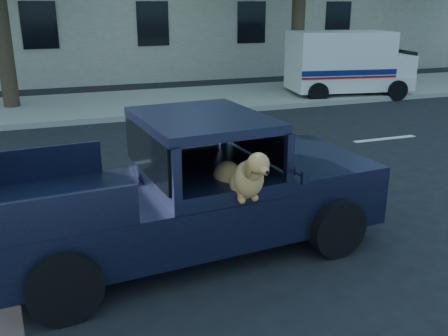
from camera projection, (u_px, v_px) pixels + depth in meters
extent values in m
plane|color=black|center=(300.00, 224.00, 6.93)|extent=(120.00, 120.00, 0.00)
cube|color=gray|center=(154.00, 102.00, 15.10)|extent=(60.00, 4.00, 0.15)
cylinder|color=#332619|center=(2.00, 31.00, 13.48)|extent=(0.44, 0.44, 4.40)
cylinder|color=#332619|center=(298.00, 26.00, 16.43)|extent=(0.44, 0.44, 4.40)
cube|color=black|center=(186.00, 206.00, 6.07)|extent=(4.82, 2.18, 0.59)
cube|color=black|center=(303.00, 160.00, 6.62)|extent=(1.49, 1.91, 0.14)
cube|color=black|center=(202.00, 120.00, 5.83)|extent=(1.53, 1.84, 0.11)
cube|color=black|center=(256.00, 139.00, 6.22)|extent=(0.36, 1.56, 0.51)
cube|color=black|center=(230.00, 199.00, 5.83)|extent=(0.53, 0.53, 0.34)
cube|color=black|center=(305.00, 178.00, 5.29)|extent=(0.09, 0.05, 0.14)
cube|color=silver|center=(348.00, 82.00, 16.19)|extent=(4.04, 2.30, 0.45)
cube|color=silver|center=(340.00, 53.00, 15.84)|extent=(3.32, 2.19, 1.36)
cube|color=silver|center=(392.00, 64.00, 16.30)|extent=(1.07, 1.79, 0.64)
cube|color=#0B1659|center=(350.00, 73.00, 15.19)|extent=(3.05, 0.51, 0.16)
cube|color=#9E0F0F|center=(350.00, 78.00, 15.23)|extent=(3.05, 0.51, 0.06)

